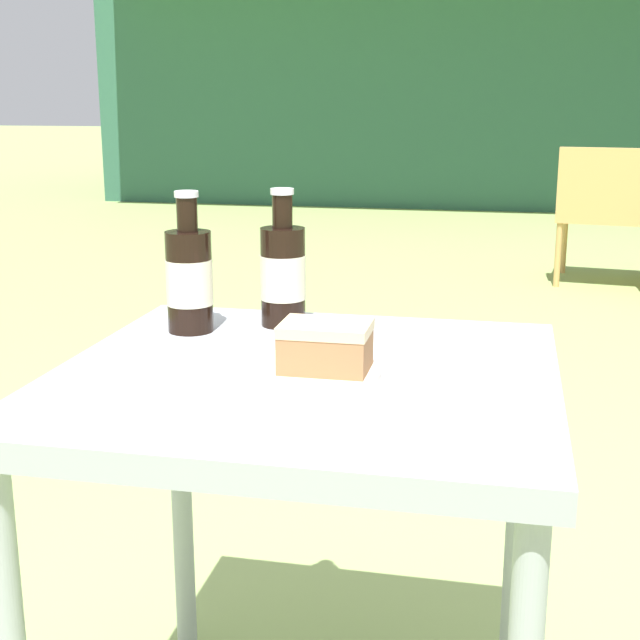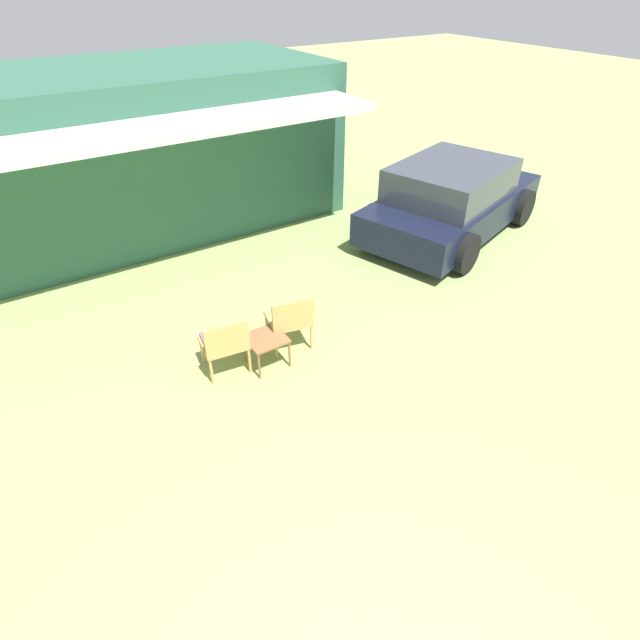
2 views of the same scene
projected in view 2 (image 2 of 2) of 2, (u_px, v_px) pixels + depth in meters
cabin_building at (85, 157)px, 9.04m from camera, size 9.03×4.84×2.83m
parked_car at (451, 200)px, 9.34m from camera, size 4.37×2.94×1.38m
wicker_chair_cushioned at (224, 341)px, 6.19m from camera, size 0.61×0.58×0.82m
wicker_chair_plain at (290, 318)px, 6.58m from camera, size 0.65×0.62×0.82m
garden_side_table at (266, 341)px, 6.35m from camera, size 0.49×0.47×0.42m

